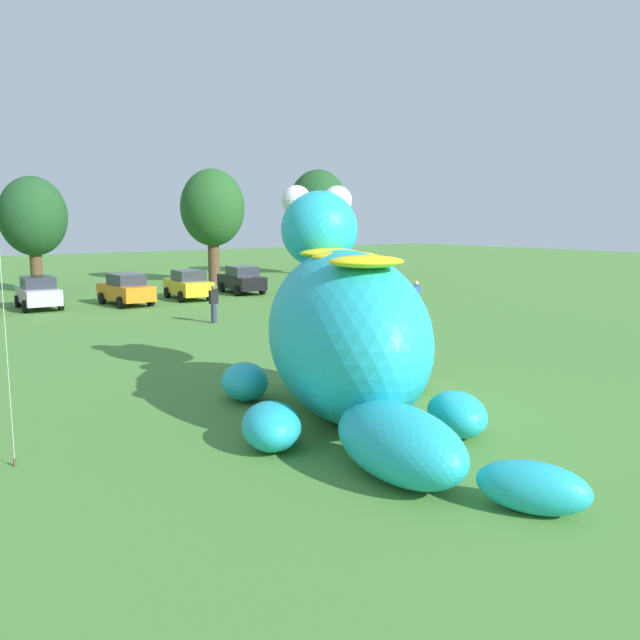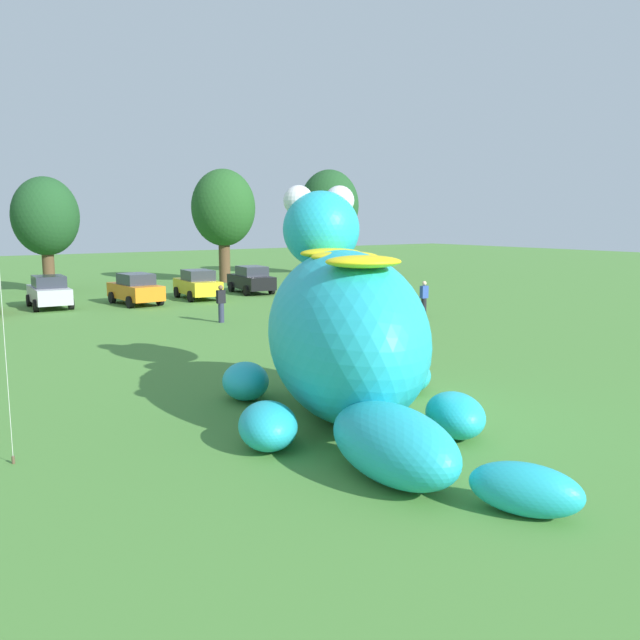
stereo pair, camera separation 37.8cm
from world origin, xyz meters
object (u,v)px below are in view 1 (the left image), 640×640
(giant_inflatable_creature, at_px, (346,332))
(car_yellow, at_px, (188,285))
(car_silver, at_px, (38,293))
(spectator_near_inflatable, at_px, (416,298))
(spectator_mid_field, at_px, (214,304))
(car_orange, at_px, (126,289))
(car_black, at_px, (242,280))

(giant_inflatable_creature, relative_size, car_yellow, 2.63)
(car_silver, xyz_separation_m, spectator_near_inflatable, (14.17, -13.54, -0.01))
(spectator_mid_field, bearing_deg, car_yellow, 71.77)
(car_yellow, bearing_deg, spectator_near_inflatable, -64.69)
(spectator_near_inflatable, height_order, spectator_mid_field, same)
(giant_inflatable_creature, height_order, car_orange, giant_inflatable_creature)
(spectator_mid_field, bearing_deg, car_silver, 118.19)
(car_orange, relative_size, spectator_mid_field, 2.45)
(car_silver, distance_m, car_black, 12.23)
(car_yellow, height_order, spectator_mid_field, car_yellow)
(spectator_near_inflatable, bearing_deg, car_black, 98.06)
(car_orange, xyz_separation_m, car_black, (7.98, 1.30, 0.00))
(car_silver, bearing_deg, giant_inflatable_creature, -87.54)
(car_orange, bearing_deg, spectator_near_inflatable, -51.23)
(giant_inflatable_creature, height_order, spectator_mid_field, giant_inflatable_creature)
(car_black, height_order, spectator_near_inflatable, car_black)
(car_silver, bearing_deg, car_yellow, -5.60)
(car_yellow, height_order, car_black, same)
(car_yellow, relative_size, car_black, 1.00)
(spectator_near_inflatable, bearing_deg, spectator_mid_field, 156.82)
(spectator_near_inflatable, relative_size, spectator_mid_field, 1.00)
(car_silver, xyz_separation_m, car_orange, (4.25, -1.20, 0.00))
(giant_inflatable_creature, bearing_deg, car_orange, 82.18)
(giant_inflatable_creature, distance_m, car_black, 27.06)
(car_silver, distance_m, car_yellow, 8.18)
(spectator_mid_field, bearing_deg, car_orange, 96.37)
(car_yellow, bearing_deg, car_black, 12.26)
(car_orange, bearing_deg, spectator_mid_field, -83.63)
(car_silver, relative_size, car_black, 0.99)
(giant_inflatable_creature, height_order, car_silver, giant_inflatable_creature)
(giant_inflatable_creature, xyz_separation_m, spectator_near_inflatable, (13.11, 10.98, -1.20))
(car_black, relative_size, spectator_mid_field, 2.49)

